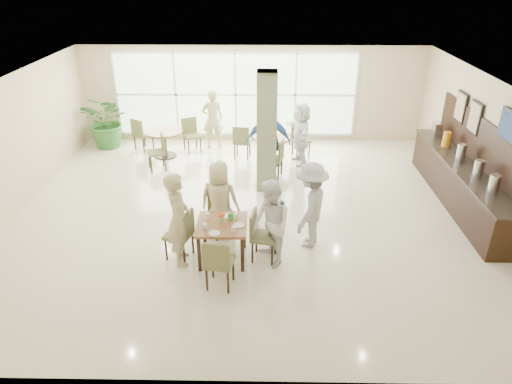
{
  "coord_description": "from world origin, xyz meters",
  "views": [
    {
      "loc": [
        0.33,
        -8.69,
        4.91
      ],
      "look_at": [
        0.2,
        -1.2,
        1.1
      ],
      "focal_mm": 32.0,
      "sensor_mm": 36.0,
      "label": 1
    }
  ],
  "objects_px": {
    "main_table": "(222,228)",
    "adult_standing": "(213,119)",
    "round_table_right": "(272,143)",
    "teen_right": "(271,224)",
    "round_table_left": "(164,137)",
    "teen_left": "(179,219)",
    "teen_far": "(220,200)",
    "teen_standing": "(311,205)",
    "adult_a": "(268,142)",
    "potted_plant": "(108,121)",
    "buffet_counter": "(460,181)",
    "adult_b": "(301,133)"
  },
  "relations": [
    {
      "from": "main_table",
      "to": "adult_standing",
      "type": "height_order",
      "value": "adult_standing"
    },
    {
      "from": "round_table_right",
      "to": "teen_right",
      "type": "height_order",
      "value": "teen_right"
    },
    {
      "from": "main_table",
      "to": "round_table_left",
      "type": "height_order",
      "value": "same"
    },
    {
      "from": "teen_left",
      "to": "teen_right",
      "type": "height_order",
      "value": "teen_left"
    },
    {
      "from": "main_table",
      "to": "adult_standing",
      "type": "distance_m",
      "value": 5.66
    },
    {
      "from": "main_table",
      "to": "adult_standing",
      "type": "relative_size",
      "value": 0.52
    },
    {
      "from": "round_table_right",
      "to": "teen_far",
      "type": "xyz_separation_m",
      "value": [
        -1.07,
        -3.67,
        0.23
      ]
    },
    {
      "from": "round_table_left",
      "to": "teen_far",
      "type": "height_order",
      "value": "teen_far"
    },
    {
      "from": "teen_left",
      "to": "main_table",
      "type": "bearing_deg",
      "value": -94.55
    },
    {
      "from": "main_table",
      "to": "teen_far",
      "type": "bearing_deg",
      "value": 97.73
    },
    {
      "from": "teen_standing",
      "to": "adult_a",
      "type": "relative_size",
      "value": 0.9
    },
    {
      "from": "teen_standing",
      "to": "teen_right",
      "type": "bearing_deg",
      "value": -28.31
    },
    {
      "from": "potted_plant",
      "to": "round_table_left",
      "type": "bearing_deg",
      "value": -22.04
    },
    {
      "from": "teen_left",
      "to": "adult_standing",
      "type": "height_order",
      "value": "teen_left"
    },
    {
      "from": "round_table_right",
      "to": "adult_standing",
      "type": "relative_size",
      "value": 0.6
    },
    {
      "from": "adult_standing",
      "to": "teen_far",
      "type": "bearing_deg",
      "value": 83.26
    },
    {
      "from": "teen_right",
      "to": "teen_standing",
      "type": "relative_size",
      "value": 0.95
    },
    {
      "from": "round_table_left",
      "to": "buffet_counter",
      "type": "height_order",
      "value": "buffet_counter"
    },
    {
      "from": "teen_standing",
      "to": "adult_b",
      "type": "height_order",
      "value": "teen_standing"
    },
    {
      "from": "teen_standing",
      "to": "potted_plant",
      "type": "bearing_deg",
      "value": -111.17
    },
    {
      "from": "adult_a",
      "to": "adult_standing",
      "type": "relative_size",
      "value": 1.1
    },
    {
      "from": "teen_right",
      "to": "adult_a",
      "type": "xyz_separation_m",
      "value": [
        -0.02,
        3.66,
        0.13
      ]
    },
    {
      "from": "round_table_left",
      "to": "teen_right",
      "type": "xyz_separation_m",
      "value": [
        2.88,
        -4.99,
        0.24
      ]
    },
    {
      "from": "round_table_left",
      "to": "buffet_counter",
      "type": "bearing_deg",
      "value": -20.37
    },
    {
      "from": "teen_left",
      "to": "teen_standing",
      "type": "height_order",
      "value": "teen_left"
    },
    {
      "from": "main_table",
      "to": "round_table_left",
      "type": "distance_m",
      "value": 5.3
    },
    {
      "from": "main_table",
      "to": "round_table_right",
      "type": "xyz_separation_m",
      "value": [
        0.96,
        4.5,
        -0.09
      ]
    },
    {
      "from": "round_table_right",
      "to": "potted_plant",
      "type": "relative_size",
      "value": 0.66
    },
    {
      "from": "round_table_left",
      "to": "teen_standing",
      "type": "height_order",
      "value": "teen_standing"
    },
    {
      "from": "adult_b",
      "to": "adult_a",
      "type": "bearing_deg",
      "value": -52.81
    },
    {
      "from": "potted_plant",
      "to": "adult_standing",
      "type": "distance_m",
      "value": 3.03
    },
    {
      "from": "teen_far",
      "to": "round_table_right",
      "type": "bearing_deg",
      "value": -95.95
    },
    {
      "from": "main_table",
      "to": "teen_standing",
      "type": "xyz_separation_m",
      "value": [
        1.61,
        0.52,
        0.2
      ]
    },
    {
      "from": "main_table",
      "to": "adult_b",
      "type": "height_order",
      "value": "adult_b"
    },
    {
      "from": "round_table_left",
      "to": "adult_standing",
      "type": "bearing_deg",
      "value": 28.81
    },
    {
      "from": "round_table_right",
      "to": "teen_left",
      "type": "xyz_separation_m",
      "value": [
        -1.71,
        -4.58,
        0.32
      ]
    },
    {
      "from": "main_table",
      "to": "adult_b",
      "type": "relative_size",
      "value": 0.54
    },
    {
      "from": "teen_left",
      "to": "teen_standing",
      "type": "xyz_separation_m",
      "value": [
        2.36,
        0.59,
        -0.03
      ]
    },
    {
      "from": "round_table_right",
      "to": "round_table_left",
      "type": "bearing_deg",
      "value": 172.38
    },
    {
      "from": "adult_a",
      "to": "teen_standing",
      "type": "bearing_deg",
      "value": -71.14
    },
    {
      "from": "round_table_right",
      "to": "main_table",
      "type": "bearing_deg",
      "value": -102.06
    },
    {
      "from": "adult_b",
      "to": "adult_standing",
      "type": "xyz_separation_m",
      "value": [
        -2.44,
        1.09,
        0.03
      ]
    },
    {
      "from": "adult_standing",
      "to": "teen_right",
      "type": "bearing_deg",
      "value": 91.54
    },
    {
      "from": "adult_b",
      "to": "teen_standing",
      "type": "bearing_deg",
      "value": -11.98
    },
    {
      "from": "adult_standing",
      "to": "potted_plant",
      "type": "bearing_deg",
      "value": -14.1
    },
    {
      "from": "round_table_left",
      "to": "teen_far",
      "type": "xyz_separation_m",
      "value": [
        1.9,
        -4.07,
        0.22
      ]
    },
    {
      "from": "adult_standing",
      "to": "round_table_right",
      "type": "bearing_deg",
      "value": 132.73
    },
    {
      "from": "main_table",
      "to": "potted_plant",
      "type": "bearing_deg",
      "value": 123.86
    },
    {
      "from": "round_table_left",
      "to": "potted_plant",
      "type": "distance_m",
      "value": 1.9
    },
    {
      "from": "potted_plant",
      "to": "adult_a",
      "type": "height_order",
      "value": "adult_a"
    }
  ]
}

